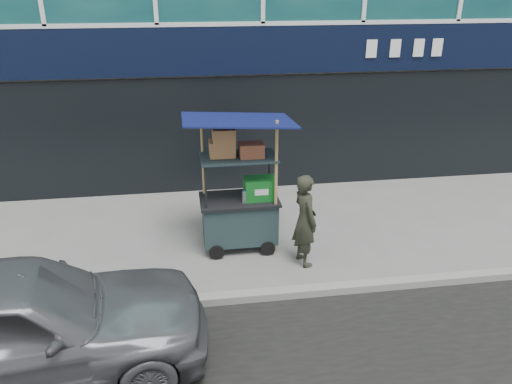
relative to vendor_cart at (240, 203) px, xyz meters
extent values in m
plane|color=slate|center=(0.77, -1.35, -0.81)|extent=(80.00, 80.00, 0.00)
cube|color=gray|center=(0.77, -1.55, -0.75)|extent=(80.00, 0.18, 0.12)
cube|color=black|center=(0.77, 2.51, 2.09)|extent=(15.68, 0.06, 0.90)
cube|color=black|center=(0.77, 2.55, 0.39)|extent=(15.68, 0.04, 2.40)
cube|color=#1A2D2D|center=(-0.02, 0.01, -0.31)|extent=(1.21, 0.71, 0.70)
cylinder|color=black|center=(-0.44, -0.37, -0.69)|extent=(0.24, 0.05, 0.24)
cylinder|color=black|center=(0.41, -0.36, -0.69)|extent=(0.24, 0.05, 0.24)
cube|color=black|center=(-0.02, 0.01, 0.06)|extent=(1.29, 0.79, 0.04)
cylinder|color=black|center=(-0.57, -0.30, 0.42)|extent=(0.03, 0.03, 0.75)
cylinder|color=black|center=(0.54, -0.29, 0.42)|extent=(0.03, 0.03, 0.75)
cylinder|color=black|center=(-0.57, 0.30, 0.42)|extent=(0.03, 0.03, 0.75)
cylinder|color=black|center=(0.53, 0.31, 0.42)|extent=(0.03, 0.03, 0.75)
cube|color=#1A2D2D|center=(-0.02, 0.01, 0.79)|extent=(1.21, 0.71, 0.03)
cylinder|color=#9E8C47|center=(0.54, -0.29, 0.32)|extent=(0.05, 0.05, 2.25)
cylinder|color=#9E8C47|center=(-0.57, 0.30, 0.27)|extent=(0.04, 0.04, 2.15)
cube|color=#0B143E|center=(-0.02, 0.01, 1.40)|extent=(1.71, 1.21, 0.20)
cube|color=#0E5A19|center=(0.32, -0.04, 0.26)|extent=(0.50, 0.35, 0.35)
cylinder|color=silver|center=(0.04, -0.19, 0.18)|extent=(0.07, 0.07, 0.20)
cylinder|color=#1837B4|center=(0.04, -0.19, 0.29)|extent=(0.03, 0.03, 0.02)
cube|color=#915F3D|center=(-0.27, 0.05, 0.94)|extent=(0.40, 0.30, 0.25)
cube|color=olive|center=(0.18, -0.04, 0.92)|extent=(0.38, 0.28, 0.22)
cube|color=#915F3D|center=(-0.24, 0.03, 1.16)|extent=(0.35, 0.26, 0.20)
imported|color=#262A1F|center=(0.93, -0.66, -0.06)|extent=(0.48, 0.62, 1.50)
imported|color=#57595E|center=(-2.83, -2.66, -0.08)|extent=(4.45, 2.25, 1.45)
camera|label=1|loc=(-0.83, -7.40, 3.39)|focal=35.00mm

